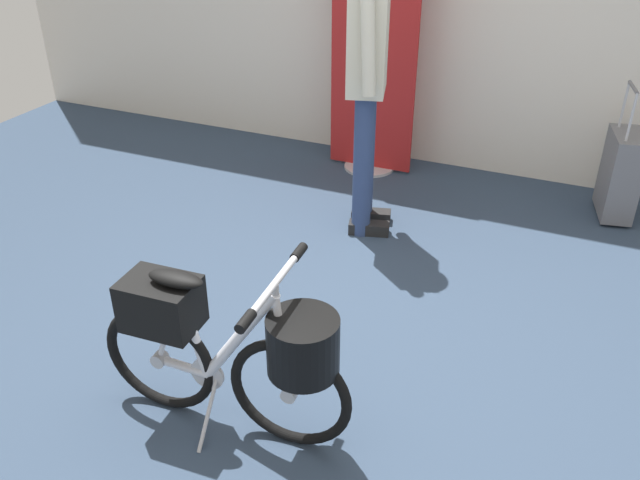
% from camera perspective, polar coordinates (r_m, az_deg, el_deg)
% --- Properties ---
extents(ground_plane, '(7.49, 7.49, 0.00)m').
position_cam_1_polar(ground_plane, '(2.99, 0.38, -11.00)').
color(ground_plane, '#2D3D51').
extents(floor_banner_stand, '(0.60, 0.36, 1.86)m').
position_cam_1_polar(floor_banner_stand, '(4.60, 4.63, 15.79)').
color(floor_banner_stand, '#B7B7BC').
rests_on(floor_banner_stand, ground_plane).
extents(folding_bike_foreground, '(1.04, 0.53, 0.74)m').
position_cam_1_polar(folding_bike_foreground, '(2.51, -7.64, -8.98)').
color(folding_bike_foreground, black).
rests_on(folding_bike_foreground, ground_plane).
extents(visitor_near_wall, '(0.34, 0.52, 1.74)m').
position_cam_1_polar(visitor_near_wall, '(3.70, 4.13, 14.98)').
color(visitor_near_wall, navy).
rests_on(visitor_near_wall, ground_plane).
extents(rolling_suitcase, '(0.25, 0.39, 0.83)m').
position_cam_1_polar(rolling_suitcase, '(4.47, 24.31, 5.16)').
color(rolling_suitcase, slate).
rests_on(rolling_suitcase, ground_plane).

